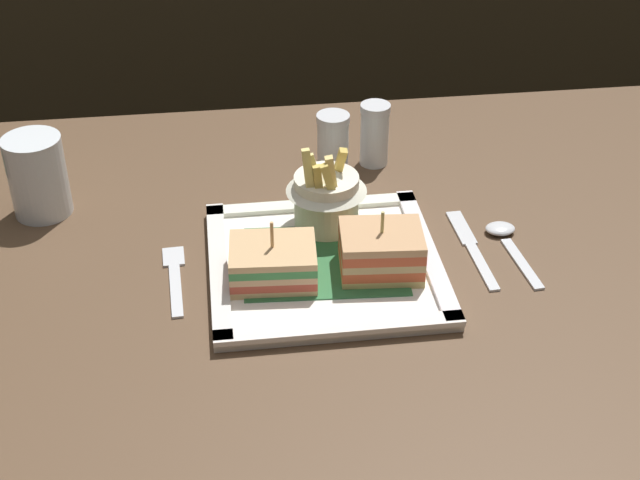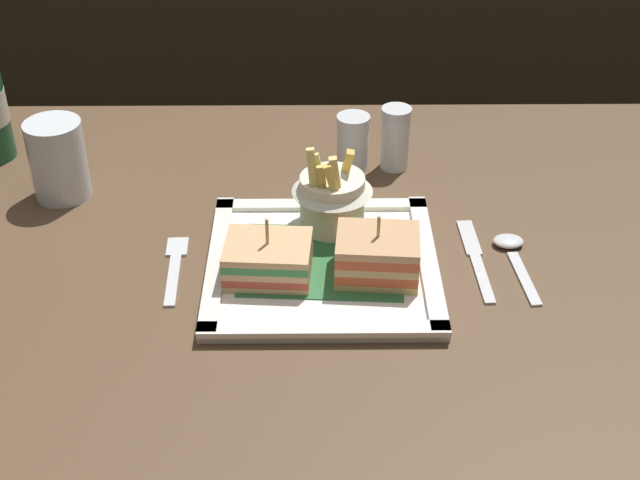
# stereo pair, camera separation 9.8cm
# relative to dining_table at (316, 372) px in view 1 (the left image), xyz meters

# --- Properties ---
(dining_table) EXTENTS (1.25, 0.83, 0.73)m
(dining_table) POSITION_rel_dining_table_xyz_m (0.00, 0.00, 0.00)
(dining_table) COLOR brown
(dining_table) RESTS_ON ground_plane
(square_plate) EXTENTS (0.25, 0.25, 0.02)m
(square_plate) POSITION_rel_dining_table_xyz_m (0.01, -0.00, 0.16)
(square_plate) COLOR white
(square_plate) RESTS_ON dining_table
(sandwich_half_left) EXTENTS (0.10, 0.08, 0.07)m
(sandwich_half_left) POSITION_rel_dining_table_xyz_m (-0.05, -0.02, 0.18)
(sandwich_half_left) COLOR tan
(sandwich_half_left) RESTS_ON square_plate
(sandwich_half_right) EXTENTS (0.09, 0.08, 0.08)m
(sandwich_half_right) POSITION_rel_dining_table_xyz_m (0.07, -0.02, 0.19)
(sandwich_half_right) COLOR tan
(sandwich_half_right) RESTS_ON square_plate
(fries_cup) EXTENTS (0.09, 0.09, 0.11)m
(fries_cup) POSITION_rel_dining_table_xyz_m (0.02, 0.07, 0.21)
(fries_cup) COLOR silver
(fries_cup) RESTS_ON square_plate
(water_glass) EXTENTS (0.07, 0.07, 0.10)m
(water_glass) POSITION_rel_dining_table_xyz_m (-0.31, 0.16, 0.20)
(water_glass) COLOR silver
(water_glass) RESTS_ON dining_table
(fork) EXTENTS (0.03, 0.13, 0.00)m
(fork) POSITION_rel_dining_table_xyz_m (-0.15, 0.01, 0.15)
(fork) COLOR silver
(fork) RESTS_ON dining_table
(knife) EXTENTS (0.02, 0.16, 0.00)m
(knife) POSITION_rel_dining_table_xyz_m (0.18, 0.02, 0.15)
(knife) COLOR silver
(knife) RESTS_ON dining_table
(spoon) EXTENTS (0.03, 0.13, 0.01)m
(spoon) POSITION_rel_dining_table_xyz_m (0.23, 0.03, 0.16)
(spoon) COLOR silver
(spoon) RESTS_ON dining_table
(salt_shaker) EXTENTS (0.04, 0.04, 0.07)m
(salt_shaker) POSITION_rel_dining_table_xyz_m (0.05, 0.23, 0.19)
(salt_shaker) COLOR silver
(salt_shaker) RESTS_ON dining_table
(pepper_shaker) EXTENTS (0.04, 0.04, 0.08)m
(pepper_shaker) POSITION_rel_dining_table_xyz_m (0.11, 0.23, 0.19)
(pepper_shaker) COLOR silver
(pepper_shaker) RESTS_ON dining_table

